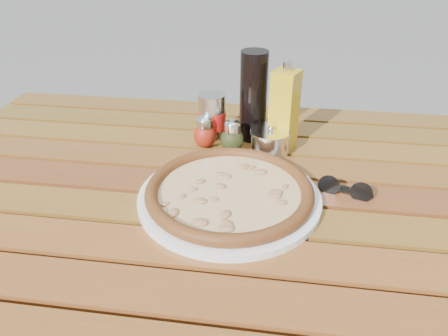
# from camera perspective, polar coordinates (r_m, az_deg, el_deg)

# --- Properties ---
(table) EXTENTS (1.40, 0.90, 0.75)m
(table) POSITION_cam_1_polar(r_m,az_deg,el_deg) (0.96, -0.17, -6.07)
(table) COLOR #36190C
(table) RESTS_ON ground
(plate) EXTENTS (0.39, 0.39, 0.01)m
(plate) POSITION_cam_1_polar(r_m,az_deg,el_deg) (0.86, 0.70, -3.88)
(plate) COLOR white
(plate) RESTS_ON table
(pizza) EXTENTS (0.36, 0.36, 0.03)m
(pizza) POSITION_cam_1_polar(r_m,az_deg,el_deg) (0.85, 0.71, -3.01)
(pizza) COLOR #FDE8B5
(pizza) RESTS_ON plate
(pepper_shaker) EXTENTS (0.05, 0.05, 0.08)m
(pepper_shaker) POSITION_cam_1_polar(r_m,az_deg,el_deg) (1.05, -2.51, 4.69)
(pepper_shaker) COLOR #AA2613
(pepper_shaker) RESTS_ON table
(oregano_shaker) EXTENTS (0.06, 0.06, 0.08)m
(oregano_shaker) POSITION_cam_1_polar(r_m,az_deg,el_deg) (1.03, 1.08, 4.11)
(oregano_shaker) COLOR #323917
(oregano_shaker) RESTS_ON table
(dark_bottle) EXTENTS (0.08, 0.08, 0.22)m
(dark_bottle) POSITION_cam_1_polar(r_m,az_deg,el_deg) (1.07, 3.85, 9.30)
(dark_bottle) COLOR black
(dark_bottle) RESTS_ON table
(soda_can) EXTENTS (0.08, 0.08, 0.12)m
(soda_can) POSITION_cam_1_polar(r_m,az_deg,el_deg) (1.07, -1.57, 6.53)
(soda_can) COLOR silver
(soda_can) RESTS_ON table
(olive_oil_cruet) EXTENTS (0.07, 0.07, 0.21)m
(olive_oil_cruet) POSITION_cam_1_polar(r_m,az_deg,el_deg) (1.03, 7.87, 7.56)
(olive_oil_cruet) COLOR gold
(olive_oil_cruet) RESTS_ON table
(parmesan_tin) EXTENTS (0.10, 0.10, 0.07)m
(parmesan_tin) POSITION_cam_1_polar(r_m,az_deg,el_deg) (1.03, 6.05, 3.48)
(parmesan_tin) COLOR silver
(parmesan_tin) RESTS_ON table
(sunglasses) EXTENTS (0.11, 0.05, 0.04)m
(sunglasses) POSITION_cam_1_polar(r_m,az_deg,el_deg) (0.91, 15.53, -2.68)
(sunglasses) COLOR black
(sunglasses) RESTS_ON table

